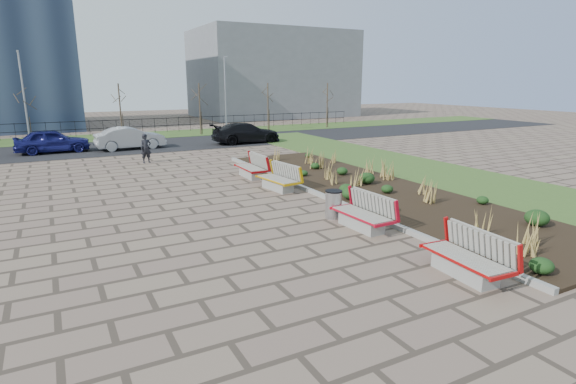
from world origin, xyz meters
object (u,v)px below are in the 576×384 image
bench_b (361,212)px  lamp_west (24,99)px  bench_a (465,255)px  car_blue (52,141)px  bench_c (278,178)px  bench_d (250,166)px  car_black (246,133)px  lamp_east (225,96)px  pedestrian (146,148)px  car_silver (130,138)px  litter_bin (333,205)px

bench_b → lamp_west: size_ratio=0.35×
bench_a → car_blue: (-7.68, 23.93, 0.22)m
bench_c → bench_d: same height
bench_a → bench_b: (0.00, 3.75, 0.00)m
bench_b → car_black: size_ratio=0.44×
bench_b → lamp_east: size_ratio=0.35×
bench_a → bench_d: (0.00, 11.90, 0.00)m
pedestrian → car_silver: (0.07, 5.46, -0.05)m
car_silver → lamp_west: (-5.68, 5.18, 2.33)m
bench_c → litter_bin: size_ratio=2.42×
car_blue → car_silver: (4.36, -0.63, -0.01)m
car_black → lamp_east: lamp_east is taller
bench_d → car_blue: size_ratio=0.51×
car_silver → car_black: car_silver is taller
bench_b → lamp_east: bearing=76.3°
lamp_west → litter_bin: bearing=-69.3°
bench_a → car_silver: (-3.32, 23.29, 0.21)m
car_silver → car_black: bearing=-99.1°
car_blue → bench_d: bearing=-149.4°
bench_b → car_black: (4.27, 18.83, 0.21)m
bench_a → litter_bin: 5.02m
car_black → lamp_east: size_ratio=0.80×
bench_c → car_silver: car_silver is taller
bench_a → lamp_east: (5.00, 28.48, 2.54)m
bench_a → lamp_west: lamp_west is taller
bench_b → car_blue: (-7.68, 20.18, 0.22)m
pedestrian → lamp_east: bearing=44.5°
bench_c → car_silver: bearing=96.4°
bench_b → pedestrian: pedestrian is taller
lamp_west → bench_b: bearing=-70.0°
pedestrian → bench_c: bearing=-75.8°
pedestrian → lamp_west: (-5.60, 10.64, 2.27)m
bench_b → bench_c: bearing=87.7°
bench_d → car_silver: size_ratio=0.50×
bench_a → pedestrian: pedestrian is taller
lamp_west → lamp_east: 14.00m
bench_c → car_blue: size_ratio=0.51×
litter_bin → bench_b: bearing=-84.3°
bench_c → litter_bin: (-0.13, -4.18, -0.07)m
car_silver → lamp_east: size_ratio=0.70×
car_silver → car_black: size_ratio=0.88×
car_black → lamp_west: (-13.27, 5.90, 2.33)m
bench_c → lamp_east: 20.08m
car_blue → car_black: size_ratio=0.86×
litter_bin → lamp_west: (-8.87, 23.46, 2.61)m
bench_b → bench_c: 5.45m
litter_bin → lamp_east: bearing=77.7°
bench_c → pedestrian: 9.29m
bench_b → litter_bin: bench_b is taller
bench_c → lamp_west: (-9.00, 19.28, 2.54)m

